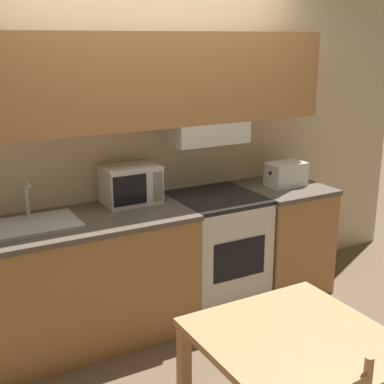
{
  "coord_description": "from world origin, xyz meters",
  "views": [
    {
      "loc": [
        -1.64,
        -3.62,
        2.05
      ],
      "look_at": [
        0.05,
        -0.59,
        1.03
      ],
      "focal_mm": 50.0,
      "sensor_mm": 36.0,
      "label": 1
    }
  ],
  "objects_px": {
    "microwave": "(131,184)",
    "dining_table": "(296,360)",
    "sink_basin": "(34,224)",
    "stove_range": "(216,250)",
    "toaster": "(286,174)"
  },
  "relations": [
    {
      "from": "microwave",
      "to": "dining_table",
      "type": "relative_size",
      "value": 0.48
    },
    {
      "from": "sink_basin",
      "to": "microwave",
      "type": "bearing_deg",
      "value": 13.58
    },
    {
      "from": "microwave",
      "to": "sink_basin",
      "type": "distance_m",
      "value": 0.77
    },
    {
      "from": "microwave",
      "to": "sink_basin",
      "type": "xyz_separation_m",
      "value": [
        -0.74,
        -0.18,
        -0.12
      ]
    },
    {
      "from": "stove_range",
      "to": "toaster",
      "type": "distance_m",
      "value": 0.84
    },
    {
      "from": "sink_basin",
      "to": "dining_table",
      "type": "relative_size",
      "value": 0.67
    },
    {
      "from": "stove_range",
      "to": "toaster",
      "type": "xyz_separation_m",
      "value": [
        0.64,
        -0.02,
        0.54
      ]
    },
    {
      "from": "microwave",
      "to": "toaster",
      "type": "distance_m",
      "value": 1.29
    },
    {
      "from": "stove_range",
      "to": "sink_basin",
      "type": "relative_size",
      "value": 1.59
    },
    {
      "from": "microwave",
      "to": "toaster",
      "type": "height_order",
      "value": "microwave"
    },
    {
      "from": "microwave",
      "to": "toaster",
      "type": "xyz_separation_m",
      "value": [
        1.27,
        -0.19,
        -0.04
      ]
    },
    {
      "from": "stove_range",
      "to": "sink_basin",
      "type": "height_order",
      "value": "sink_basin"
    },
    {
      "from": "stove_range",
      "to": "sink_basin",
      "type": "bearing_deg",
      "value": -179.57
    },
    {
      "from": "sink_basin",
      "to": "toaster",
      "type": "bearing_deg",
      "value": -0.23
    },
    {
      "from": "dining_table",
      "to": "microwave",
      "type": "bearing_deg",
      "value": 90.44
    }
  ]
}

